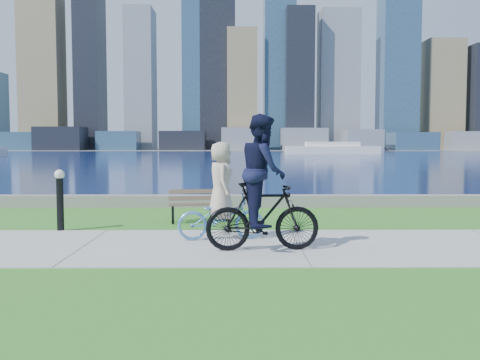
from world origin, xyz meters
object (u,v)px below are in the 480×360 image
object	(u,v)px
cyclist_woman	(221,204)
cyclist_man	(263,194)
park_bench	(200,202)
bollard_lamp	(60,196)

from	to	relation	value
cyclist_woman	cyclist_man	distance (m)	1.35
park_bench	cyclist_woman	size ratio (longest dim) A/B	0.82
bollard_lamp	cyclist_man	bearing A→B (deg)	-27.38
park_bench	cyclist_woman	xyz separation A→B (m)	(0.58, -2.48, 0.25)
cyclist_man	park_bench	bearing A→B (deg)	16.79
park_bench	cyclist_woman	bearing A→B (deg)	-84.39
cyclist_woman	park_bench	bearing A→B (deg)	4.99
bollard_lamp	cyclist_woman	size ratio (longest dim) A/B	0.70
park_bench	cyclist_man	world-z (taller)	cyclist_man
park_bench	bollard_lamp	bearing A→B (deg)	-163.65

